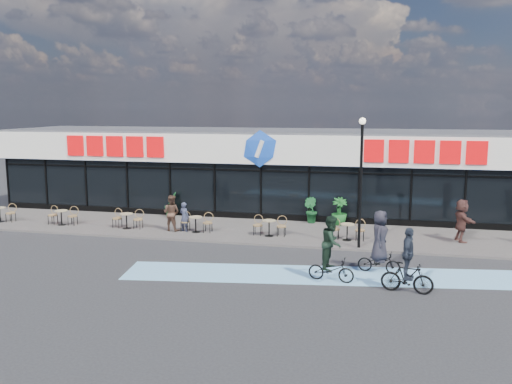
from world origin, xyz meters
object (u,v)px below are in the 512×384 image
cyclist_b (380,246)px  potted_plant_left (171,204)px  cyclist_a (407,266)px  potted_plant_mid (311,210)px  pedestrian_b (462,220)px  patron_left (184,217)px  patron_right (171,213)px  lamp_post (361,172)px  potted_plant_right (339,211)px  bistro_set_0 (1,213)px

cyclist_b → potted_plant_left: bearing=145.8°
cyclist_a → cyclist_b: (-0.88, 1.95, 0.10)m
potted_plant_mid → pedestrian_b: size_ratio=0.69×
patron_left → cyclist_b: size_ratio=0.61×
patron_right → lamp_post: bearing=-179.4°
potted_plant_mid → patron_right: 7.00m
patron_left → patron_right: patron_right is taller
patron_left → cyclist_a: (9.83, -6.19, 0.08)m
potted_plant_left → patron_right: (1.26, -3.13, 0.19)m
pedestrian_b → cyclist_a: cyclist_a is taller
patron_left → potted_plant_left: bearing=-39.5°
patron_left → pedestrian_b: 12.47m
pedestrian_b → patron_right: bearing=79.7°
patron_right → potted_plant_right: bearing=-150.0°
potted_plant_mid → potted_plant_right: 1.46m
pedestrian_b → potted_plant_left: bearing=67.0°
lamp_post → patron_right: 9.15m
potted_plant_mid → patron_left: (-5.56, -3.22, 0.05)m
lamp_post → pedestrian_b: size_ratio=2.88×
potted_plant_left → lamp_post: bearing=-23.2°
patron_left → pedestrian_b: (12.44, 0.83, 0.24)m
patron_left → cyclist_a: cyclist_a is taller
lamp_post → bistro_set_0: lamp_post is taller
potted_plant_mid → cyclist_b: 8.20m
patron_left → potted_plant_right: bearing=-137.2°
potted_plant_right → patron_right: bearing=-158.2°
bistro_set_0 → potted_plant_mid: bearing=11.6°
bistro_set_0 → pedestrian_b: size_ratio=0.82×
patron_right → pedestrian_b: 13.10m
potted_plant_left → patron_right: patron_right is taller
cyclist_a → bistro_set_0: bearing=162.5°
pedestrian_b → cyclist_b: size_ratio=0.82×
bistro_set_0 → patron_left: bearing=-0.2°
lamp_post → patron_left: (-8.13, 1.17, -2.49)m
potted_plant_left → cyclist_a: cyclist_a is taller
lamp_post → potted_plant_mid: bearing=120.3°
potted_plant_left → patron_left: (1.90, -3.12, 0.03)m
potted_plant_mid → lamp_post: bearing=-59.7°
bistro_set_0 → potted_plant_left: (8.03, 3.09, 0.21)m
patron_right → cyclist_b: cyclist_b is taller
potted_plant_mid → pedestrian_b: bearing=-19.2°
lamp_post → potted_plant_right: bearing=104.8°
patron_left → lamp_post: bearing=-169.0°
lamp_post → cyclist_a: 5.82m
lamp_post → pedestrian_b: (4.30, 2.00, -2.25)m
potted_plant_left → pedestrian_b: bearing=-9.1°
potted_plant_left → cyclist_b: size_ratio=0.58×
patron_right → pedestrian_b: (13.08, 0.83, 0.08)m
patron_right → cyclist_b: size_ratio=0.75×
potted_plant_left → cyclist_a: (11.73, -9.31, 0.11)m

